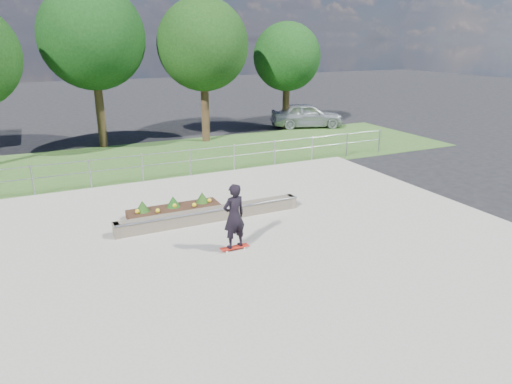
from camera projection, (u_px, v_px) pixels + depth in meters
ground at (272, 245)px, 12.88m from camera, size 120.00×120.00×0.00m
grass_verge at (169, 158)px, 22.29m from camera, size 30.00×8.00×0.02m
concrete_slab at (272, 244)px, 12.87m from camera, size 15.00×15.00×0.06m
fence at (190, 159)px, 19.05m from camera, size 20.06×0.06×1.20m
tree_mid_left at (92, 38)px, 22.92m from camera, size 5.25×5.25×8.25m
tree_mid_right at (203, 45)px, 24.42m from camera, size 4.90×4.90×7.70m
tree_far_right at (287, 57)px, 28.39m from camera, size 4.20×4.20×6.60m
grind_ledge at (211, 214)px, 14.40m from camera, size 6.00×0.44×0.43m
planter_bed at (175, 210)px, 14.80m from camera, size 3.00×1.20×0.61m
skateboarder at (234, 216)px, 12.16m from camera, size 0.80×0.53×1.88m
parked_car at (307, 115)px, 29.92m from camera, size 5.07×3.32×1.61m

